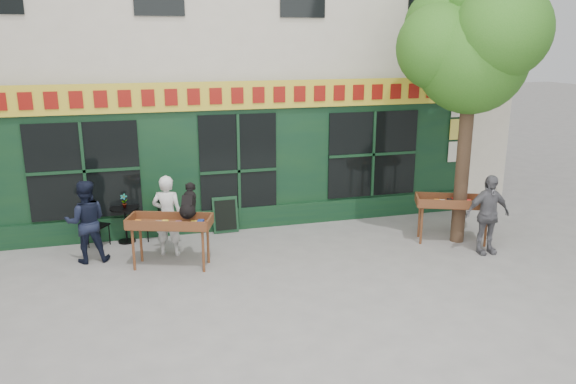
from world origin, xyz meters
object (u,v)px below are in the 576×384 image
object	(u,v)px
book_cart_center	(170,225)
bistro_table	(125,218)
dog	(188,200)
book_cart_right	(453,204)
man_right	(487,214)
woman	(168,216)
man_left	(86,222)

from	to	relation	value
book_cart_center	bistro_table	size ratio (longest dim) A/B	2.13
dog	bistro_table	world-z (taller)	dog
book_cart_right	man_right	xyz separation A→B (m)	(0.30, -0.75, -0.02)
woman	man_left	bearing A→B (deg)	17.01
dog	man_right	world-z (taller)	man_right
book_cart_right	man_left	size ratio (longest dim) A/B	1.01
book_cart_right	man_left	world-z (taller)	man_left
book_cart_center	man_left	size ratio (longest dim) A/B	1.01
woman	book_cart_right	world-z (taller)	woman
dog	man_right	xyz separation A→B (m)	(5.75, -0.93, -0.49)
man_right	bistro_table	xyz separation A→B (m)	(-6.91, 2.59, -0.26)
dog	man_left	distance (m)	2.08
book_cart_center	man_right	bearing A→B (deg)	10.15
book_cart_center	dog	distance (m)	0.59
book_cart_center	man_right	distance (m)	6.17
man_right	bistro_table	size ratio (longest dim) A/B	2.11
man_right	bistro_table	world-z (taller)	man_right
dog	bistro_table	size ratio (longest dim) A/B	0.79
woman	book_cart_right	size ratio (longest dim) A/B	1.00
woman	man_right	size ratio (longest dim) A/B	1.01
dog	bistro_table	bearing A→B (deg)	144.40
man_right	bistro_table	bearing A→B (deg)	162.17
book_cart_center	woman	world-z (taller)	woman
dog	man_left	xyz separation A→B (m)	(-1.87, 0.76, -0.49)
dog	man_left	bearing A→B (deg)	177.13
book_cart_right	bistro_table	size ratio (longest dim) A/B	2.14
man_left	bistro_table	bearing A→B (deg)	-129.23
woman	bistro_table	distance (m)	1.29
book_cart_center	book_cart_right	world-z (taller)	same
woman	book_cart_right	xyz separation A→B (m)	(5.80, -0.88, 0.01)
bistro_table	man_left	bearing A→B (deg)	-127.87
book_cart_center	dog	xyz separation A→B (m)	(0.35, -0.05, 0.47)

